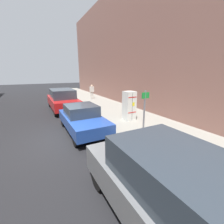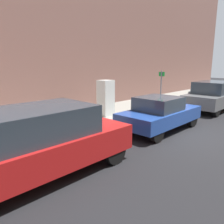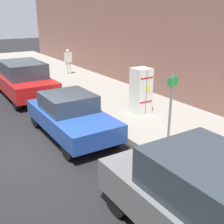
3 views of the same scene
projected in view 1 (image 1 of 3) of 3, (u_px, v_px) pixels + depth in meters
ground_plane at (62, 139)px, 7.21m from camera, size 80.00×80.00×0.00m
sidewalk_slab at (138, 123)px, 9.27m from camera, size 4.23×44.00×0.17m
building_facade_near at (184, 34)px, 9.38m from camera, size 2.29×39.60×10.85m
discarded_refrigerator at (129, 106)px, 9.41m from camera, size 0.65×0.68×1.81m
manhole_cover at (164, 142)px, 6.51m from camera, size 0.70×0.70×0.02m
street_sign_post at (144, 114)px, 6.13m from camera, size 0.36×0.07×2.25m
trash_bag at (130, 109)px, 11.13m from camera, size 0.52×0.52×0.52m
pedestrian_walking_far at (92, 91)px, 16.96m from camera, size 0.46×0.22×1.60m
parked_suv_red at (63, 99)px, 12.55m from camera, size 1.99×4.79×1.75m
parked_hatchback_blue at (82, 119)px, 7.93m from camera, size 1.76×4.03×1.44m
parked_suv_gray at (176, 193)px, 2.83m from camera, size 1.97×4.69×1.74m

